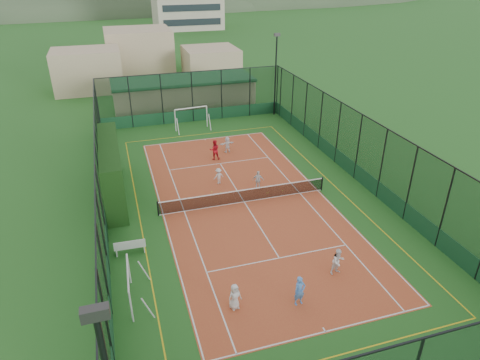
# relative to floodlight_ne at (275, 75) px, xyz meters

# --- Properties ---
(ground) EXTENTS (300.00, 300.00, 0.00)m
(ground) POSITION_rel_floodlight_ne_xyz_m (-8.60, -16.60, -4.12)
(ground) COLOR #286322
(ground) RESTS_ON ground
(court_slab) EXTENTS (11.17, 23.97, 0.01)m
(court_slab) POSITION_rel_floodlight_ne_xyz_m (-8.60, -16.60, -4.12)
(court_slab) COLOR #AA3825
(court_slab) RESTS_ON ground
(tennis_net) EXTENTS (11.67, 0.12, 1.06)m
(tennis_net) POSITION_rel_floodlight_ne_xyz_m (-8.60, -16.60, -3.59)
(tennis_net) COLOR black
(tennis_net) RESTS_ON ground
(perimeter_fence) EXTENTS (18.12, 34.12, 5.00)m
(perimeter_fence) POSITION_rel_floodlight_ne_xyz_m (-8.60, -16.60, -1.62)
(perimeter_fence) COLOR black
(perimeter_fence) RESTS_ON ground
(floodlight_ne) EXTENTS (0.60, 0.26, 8.25)m
(floodlight_ne) POSITION_rel_floodlight_ne_xyz_m (0.00, 0.00, 0.00)
(floodlight_ne) COLOR black
(floodlight_ne) RESTS_ON ground
(clubhouse) EXTENTS (15.20, 7.20, 3.15)m
(clubhouse) POSITION_rel_floodlight_ne_xyz_m (-8.60, 5.40, -2.55)
(clubhouse) COLOR tan
(clubhouse) RESTS_ON ground
(distant_hills) EXTENTS (200.00, 60.00, 24.00)m
(distant_hills) POSITION_rel_floodlight_ne_xyz_m (-8.60, 133.40, -4.12)
(distant_hills) COLOR #384C33
(distant_hills) RESTS_ON ground
(hedge_left) EXTENTS (1.30, 8.70, 3.80)m
(hedge_left) POSITION_rel_floodlight_ne_xyz_m (-16.90, -12.91, -2.22)
(hedge_left) COLOR black
(hedge_left) RESTS_ON ground
(white_bench) EXTENTS (1.74, 0.54, 0.97)m
(white_bench) POSITION_rel_floodlight_ne_xyz_m (-16.40, -20.11, -3.64)
(white_bench) COLOR white
(white_bench) RESTS_ON ground
(futsal_goal_near) EXTENTS (2.83, 0.91, 1.81)m
(futsal_goal_near) POSITION_rel_floodlight_ne_xyz_m (-16.64, -24.00, -3.22)
(futsal_goal_near) COLOR white
(futsal_goal_near) RESTS_ON ground
(futsal_goal_far) EXTENTS (3.34, 1.27, 2.10)m
(futsal_goal_far) POSITION_rel_floodlight_ne_xyz_m (-9.21, -1.73, -3.07)
(futsal_goal_far) COLOR white
(futsal_goal_far) RESTS_ON ground
(child_near_left) EXTENTS (0.76, 0.59, 1.37)m
(child_near_left) POSITION_rel_floodlight_ne_xyz_m (-12.03, -25.90, -3.43)
(child_near_left) COLOR silver
(child_near_left) RESTS_ON court_slab
(child_near_mid) EXTENTS (0.61, 0.44, 1.57)m
(child_near_mid) POSITION_rel_floodlight_ne_xyz_m (-9.02, -26.52, -3.33)
(child_near_mid) COLOR #5497EF
(child_near_mid) RESTS_ON court_slab
(child_near_right) EXTENTS (0.81, 0.67, 1.50)m
(child_near_right) POSITION_rel_floodlight_ne_xyz_m (-6.19, -25.06, -3.36)
(child_near_right) COLOR white
(child_near_right) RESTS_ON court_slab
(child_far_left) EXTENTS (0.87, 0.63, 1.21)m
(child_far_left) POSITION_rel_floodlight_ne_xyz_m (-9.57, -13.47, -3.51)
(child_far_left) COLOR silver
(child_far_left) RESTS_ON court_slab
(child_far_right) EXTENTS (0.87, 0.61, 1.38)m
(child_far_right) POSITION_rel_floodlight_ne_xyz_m (-7.08, -15.08, -3.43)
(child_far_right) COLOR white
(child_far_right) RESTS_ON court_slab
(child_far_back) EXTENTS (1.31, 0.56, 1.37)m
(child_far_back) POSITION_rel_floodlight_ne_xyz_m (-7.42, -8.15, -3.43)
(child_far_back) COLOR white
(child_far_back) RESTS_ON court_slab
(coach) EXTENTS (0.87, 0.71, 1.67)m
(coach) POSITION_rel_floodlight_ne_xyz_m (-8.81, -9.25, -3.28)
(coach) COLOR red
(coach) RESTS_ON court_slab
(tennis_balls) EXTENTS (4.92, 1.38, 0.07)m
(tennis_balls) POSITION_rel_floodlight_ne_xyz_m (-7.80, -15.47, -4.08)
(tennis_balls) COLOR #CCE033
(tennis_balls) RESTS_ON court_slab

